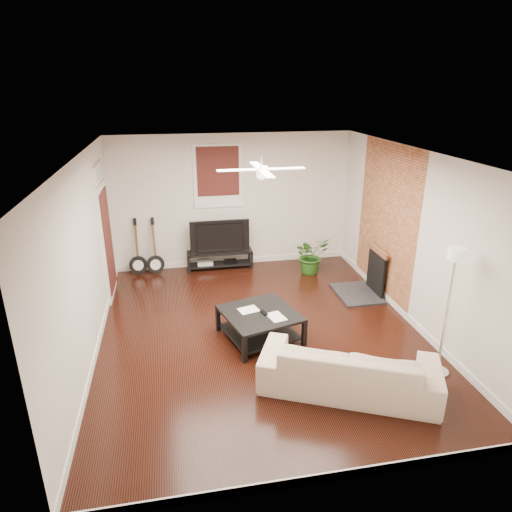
{
  "coord_description": "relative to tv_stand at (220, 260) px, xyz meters",
  "views": [
    {
      "loc": [
        -1.26,
        -6.22,
        3.73
      ],
      "look_at": [
        0.0,
        0.4,
        1.15
      ],
      "focal_mm": 31.78,
      "sensor_mm": 36.0,
      "label": 1
    }
  ],
  "objects": [
    {
      "name": "room",
      "position": [
        0.33,
        -2.78,
        1.21
      ],
      "size": [
        5.01,
        6.01,
        2.81
      ],
      "color": "black",
      "rests_on": "ground"
    },
    {
      "name": "brick_accent",
      "position": [
        2.82,
        -1.78,
        1.21
      ],
      "size": [
        0.02,
        2.2,
        2.8
      ],
      "primitive_type": "cube",
      "color": "#965330",
      "rests_on": "floor"
    },
    {
      "name": "fireplace",
      "position": [
        2.53,
        -1.78,
        0.27
      ],
      "size": [
        0.8,
        1.1,
        0.92
      ],
      "primitive_type": "cube",
      "color": "black",
      "rests_on": "floor"
    },
    {
      "name": "window_back",
      "position": [
        0.03,
        0.19,
        1.76
      ],
      "size": [
        1.0,
        0.06,
        1.3
      ],
      "primitive_type": "cube",
      "color": "#3C1510",
      "rests_on": "wall_back"
    },
    {
      "name": "door_left",
      "position": [
        -2.13,
        -0.88,
        1.06
      ],
      "size": [
        0.08,
        1.0,
        2.5
      ],
      "primitive_type": "cube",
      "color": "white",
      "rests_on": "wall_left"
    },
    {
      "name": "tv_stand",
      "position": [
        0.0,
        0.0,
        0.0
      ],
      "size": [
        1.38,
        0.37,
        0.39
      ],
      "primitive_type": "cube",
      "color": "black",
      "rests_on": "floor"
    },
    {
      "name": "tv",
      "position": [
        0.0,
        0.02,
        0.55
      ],
      "size": [
        1.23,
        0.16,
        0.71
      ],
      "primitive_type": "imported",
      "color": "black",
      "rests_on": "tv_stand"
    },
    {
      "name": "coffee_table",
      "position": [
        0.29,
        -2.95,
        0.03
      ],
      "size": [
        1.31,
        1.31,
        0.44
      ],
      "primitive_type": "cube",
      "rotation": [
        0.0,
        0.0,
        0.27
      ],
      "color": "black",
      "rests_on": "floor"
    },
    {
      "name": "sofa",
      "position": [
        1.16,
        -4.4,
        0.13
      ],
      "size": [
        2.41,
        1.73,
        0.66
      ],
      "primitive_type": "imported",
      "rotation": [
        0.0,
        0.0,
        2.71
      ],
      "color": "tan",
      "rests_on": "floor"
    },
    {
      "name": "floor_lamp",
      "position": [
        2.51,
        -4.3,
        0.72
      ],
      "size": [
        0.4,
        0.4,
        1.83
      ],
      "primitive_type": null,
      "rotation": [
        0.0,
        0.0,
        -0.43
      ],
      "color": "white",
      "rests_on": "floor"
    },
    {
      "name": "potted_plant",
      "position": [
        1.84,
        -0.59,
        0.2
      ],
      "size": [
        0.85,
        0.79,
        0.78
      ],
      "primitive_type": "imported",
      "rotation": [
        0.0,
        0.0,
        0.3
      ],
      "color": "#235518",
      "rests_on": "floor"
    },
    {
      "name": "guitar_left",
      "position": [
        -1.7,
        -0.03,
        0.4
      ],
      "size": [
        0.37,
        0.26,
        1.19
      ],
      "primitive_type": null,
      "rotation": [
        0.0,
        0.0,
        0.0
      ],
      "color": "black",
      "rests_on": "floor"
    },
    {
      "name": "guitar_right",
      "position": [
        -1.35,
        -0.06,
        0.4
      ],
      "size": [
        0.39,
        0.3,
        1.19
      ],
      "primitive_type": null,
      "rotation": [
        0.0,
        0.0,
        0.11
      ],
      "color": "black",
      "rests_on": "floor"
    },
    {
      "name": "ceiling_fan",
      "position": [
        0.33,
        -2.78,
        2.41
      ],
      "size": [
        1.24,
        1.24,
        0.32
      ],
      "primitive_type": null,
      "color": "white",
      "rests_on": "ceiling"
    }
  ]
}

